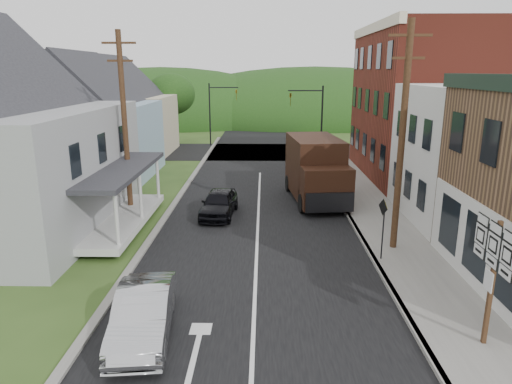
{
  "coord_description": "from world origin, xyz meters",
  "views": [
    {
      "loc": [
        0.28,
        -14.12,
        7.14
      ],
      "look_at": [
        -0.05,
        4.43,
        2.2
      ],
      "focal_mm": 32.0,
      "sensor_mm": 36.0,
      "label": 1
    }
  ],
  "objects_px": {
    "dark_sedan": "(219,203)",
    "route_sign_cluster": "(492,266)",
    "delivery_van": "(316,170)",
    "warning_sign": "(383,221)",
    "silver_sedan": "(143,314)"
  },
  "relations": [
    {
      "from": "dark_sedan",
      "to": "route_sign_cluster",
      "type": "relative_size",
      "value": 1.15
    },
    {
      "from": "warning_sign",
      "to": "dark_sedan",
      "type": "bearing_deg",
      "value": 125.59
    },
    {
      "from": "dark_sedan",
      "to": "route_sign_cluster",
      "type": "bearing_deg",
      "value": -49.88
    },
    {
      "from": "silver_sedan",
      "to": "dark_sedan",
      "type": "relative_size",
      "value": 1.05
    },
    {
      "from": "route_sign_cluster",
      "to": "warning_sign",
      "type": "bearing_deg",
      "value": 103.03
    },
    {
      "from": "route_sign_cluster",
      "to": "warning_sign",
      "type": "distance_m",
      "value": 5.78
    },
    {
      "from": "silver_sedan",
      "to": "route_sign_cluster",
      "type": "distance_m",
      "value": 9.26
    },
    {
      "from": "route_sign_cluster",
      "to": "warning_sign",
      "type": "relative_size",
      "value": 1.42
    },
    {
      "from": "dark_sedan",
      "to": "delivery_van",
      "type": "height_order",
      "value": "delivery_van"
    },
    {
      "from": "delivery_van",
      "to": "dark_sedan",
      "type": "bearing_deg",
      "value": -156.91
    },
    {
      "from": "dark_sedan",
      "to": "warning_sign",
      "type": "height_order",
      "value": "warning_sign"
    },
    {
      "from": "delivery_van",
      "to": "route_sign_cluster",
      "type": "distance_m",
      "value": 14.47
    },
    {
      "from": "route_sign_cluster",
      "to": "silver_sedan",
      "type": "bearing_deg",
      "value": 177.48
    },
    {
      "from": "silver_sedan",
      "to": "route_sign_cluster",
      "type": "xyz_separation_m",
      "value": [
        9.1,
        -0.38,
        1.67
      ]
    },
    {
      "from": "silver_sedan",
      "to": "warning_sign",
      "type": "xyz_separation_m",
      "value": [
        7.79,
        5.21,
        1.0
      ]
    }
  ]
}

